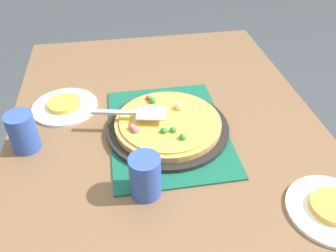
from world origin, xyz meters
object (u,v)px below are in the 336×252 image
(cup_near, at_px, (23,132))
(cup_far, at_px, (145,176))
(pizza_server, at_px, (136,113))
(pizza, at_px, (168,123))
(plate_near_left, at_px, (331,210))
(pizza_pan, at_px, (168,128))
(served_slice_left, at_px, (333,206))
(plate_far_right, at_px, (65,107))
(served_slice_right, at_px, (64,103))

(cup_near, relative_size, cup_far, 1.00)
(pizza_server, bearing_deg, pizza, 78.90)
(plate_near_left, distance_m, pizza_server, 0.59)
(pizza_pan, relative_size, pizza, 1.15)
(plate_near_left, xyz_separation_m, served_slice_left, (0.00, 0.00, 0.01))
(plate_far_right, bearing_deg, served_slice_right, 0.00)
(plate_near_left, bearing_deg, cup_far, -106.94)
(pizza_pan, distance_m, served_slice_right, 0.38)
(pizza, height_order, cup_far, cup_far)
(pizza, height_order, served_slice_left, pizza)
(pizza_pan, distance_m, served_slice_left, 0.51)
(cup_near, bearing_deg, pizza, 91.03)
(plate_far_right, relative_size, pizza_server, 0.94)
(plate_far_right, xyz_separation_m, served_slice_left, (0.55, 0.67, 0.01))
(plate_far_right, bearing_deg, pizza_server, 55.19)
(served_slice_left, distance_m, cup_far, 0.46)
(served_slice_left, relative_size, cup_far, 0.92)
(plate_near_left, height_order, cup_near, cup_near)
(pizza, xyz_separation_m, cup_far, (0.24, -0.10, 0.03))
(pizza_pan, height_order, served_slice_right, served_slice_right)
(pizza_server, bearing_deg, pizza_pan, 78.76)
(pizza_server, bearing_deg, cup_far, -0.12)
(cup_far, bearing_deg, plate_far_right, -150.86)
(pizza, xyz_separation_m, pizza_server, (-0.02, -0.10, 0.04))
(pizza, relative_size, served_slice_right, 3.00)
(served_slice_left, relative_size, served_slice_right, 1.00)
(cup_near, height_order, pizza_server, cup_near)
(plate_far_right, distance_m, served_slice_left, 0.87)
(pizza_pan, bearing_deg, cup_far, -22.27)
(pizza, relative_size, cup_far, 2.75)
(pizza, bearing_deg, plate_near_left, 43.04)
(plate_far_right, xyz_separation_m, cup_far, (0.42, 0.23, 0.06))
(cup_far, height_order, pizza_server, cup_far)
(pizza_pan, xyz_separation_m, served_slice_left, (0.37, 0.34, 0.01))
(pizza_pan, bearing_deg, pizza_server, -101.24)
(served_slice_left, relative_size, pizza_server, 0.47)
(pizza, height_order, plate_near_left, pizza)
(plate_far_right, height_order, served_slice_left, served_slice_left)
(plate_near_left, distance_m, served_slice_right, 0.87)
(pizza, relative_size, pizza_server, 1.41)
(plate_near_left, bearing_deg, pizza_server, -131.43)
(served_slice_right, relative_size, pizza_server, 0.47)
(pizza_pan, height_order, served_slice_left, served_slice_left)
(cup_near, bearing_deg, served_slice_left, 64.75)
(pizza_pan, xyz_separation_m, plate_near_left, (0.37, 0.34, -0.01))
(served_slice_right, distance_m, pizza_server, 0.29)
(plate_near_left, bearing_deg, pizza, -136.96)
(pizza, distance_m, cup_far, 0.26)
(served_slice_right, bearing_deg, pizza_pan, 61.17)
(pizza_pan, height_order, plate_far_right, pizza_pan)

